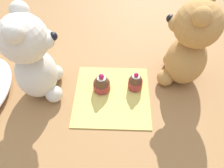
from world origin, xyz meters
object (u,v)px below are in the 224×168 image
at_px(cupcake_near_cream_bear, 102,84).
at_px(teddy_bear_cream, 32,58).
at_px(cupcake_near_tan_bear, 135,82).
at_px(teddy_bear_tan, 189,45).

bearing_deg(cupcake_near_cream_bear, teddy_bear_cream, 91.26).
bearing_deg(teddy_bear_cream, cupcake_near_cream_bear, -97.54).
height_order(cupcake_near_cream_bear, cupcake_near_tan_bear, cupcake_near_cream_bear).
xyz_separation_m(teddy_bear_cream, cupcake_near_tan_bear, (0.01, -0.28, -0.10)).
height_order(teddy_bear_tan, cupcake_near_cream_bear, teddy_bear_tan).
relative_size(teddy_bear_cream, cupcake_near_tan_bear, 4.38).
xyz_separation_m(teddy_bear_cream, teddy_bear_tan, (0.07, -0.43, 0.00)).
xyz_separation_m(cupcake_near_cream_bear, cupcake_near_tan_bear, (0.01, -0.10, 0.00)).
bearing_deg(teddy_bear_tan, cupcake_near_cream_bear, -56.01).
height_order(teddy_bear_cream, cupcake_near_tan_bear, teddy_bear_cream).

